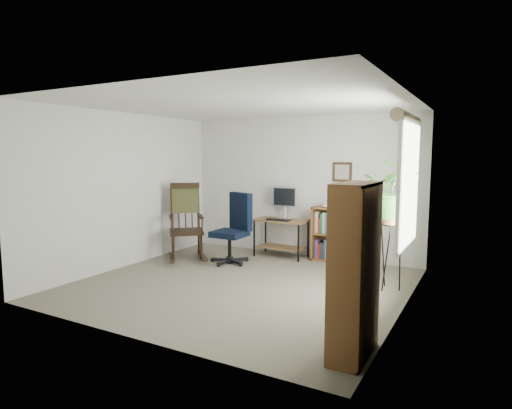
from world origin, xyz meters
The scene contains 18 objects.
floor centered at (0.00, 0.00, 0.00)m, with size 4.20×4.00×0.00m, color slate.
ceiling centered at (0.00, 0.00, 2.40)m, with size 4.20×4.00×0.00m, color silver.
wall_back centered at (0.00, 2.00, 1.20)m, with size 4.20×0.00×2.40m, color silver.
wall_front centered at (0.00, -2.00, 1.20)m, with size 4.20×0.00×2.40m, color silver.
wall_left centered at (-2.10, 0.00, 1.20)m, with size 0.00×4.00×2.40m, color silver.
wall_right centered at (2.10, 0.00, 1.20)m, with size 0.00×4.00×2.40m, color silver.
window centered at (2.06, 0.30, 1.40)m, with size 0.12×1.20×1.50m, color white, non-canonical shape.
desk centered at (-0.22, 1.70, 0.32)m, with size 0.90×0.50×0.65m, color brown, non-canonical shape.
monitor centered at (-0.22, 1.84, 0.93)m, with size 0.46×0.16×0.56m, color silver, non-canonical shape.
keyboard centered at (-0.22, 1.58, 0.66)m, with size 0.40×0.15×0.03m, color black.
office_chair centered at (-0.76, 0.89, 0.58)m, with size 0.63×0.63×1.16m, color black, non-canonical shape.
rocking_chair centered at (-1.53, 0.75, 0.65)m, with size 0.67×1.12×1.30m, color black, non-canonical shape.
low_bookshelf centered at (0.75, 1.82, 0.45)m, with size 0.85×0.28×0.89m, color brown, non-canonical shape.
tall_bookshelf centered at (1.92, -1.33, 0.76)m, with size 0.28×0.66×1.52m, color brown, non-canonical shape.
plant_stand centered at (1.80, 0.73, 0.50)m, with size 0.28×0.28×1.01m, color black, non-canonical shape.
spider_plant centered at (1.80, 0.73, 1.66)m, with size 1.69×1.88×1.46m, color #306423.
potted_plant_small centered at (1.03, 1.83, 0.95)m, with size 0.13×0.24×0.11m, color #306423.
framed_picture centered at (0.75, 1.97, 1.47)m, with size 0.32×0.04×0.32m, color black, non-canonical shape.
Camera 1 is at (2.91, -4.86, 1.74)m, focal length 30.00 mm.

